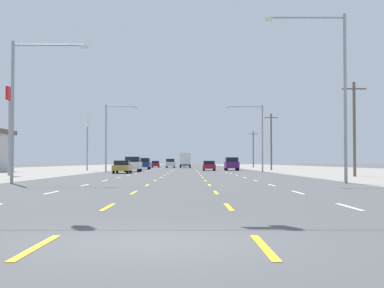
{
  "coord_description": "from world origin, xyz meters",
  "views": [
    {
      "loc": [
        0.59,
        -9.05,
        1.32
      ],
      "look_at": [
        0.9,
        45.51,
        3.08
      ],
      "focal_mm": 51.69,
      "sensor_mm": 36.0,
      "label": 1
    }
  ],
  "objects_px": {
    "suv_far_right_midfar": "(232,164)",
    "streetlight_left_row_0": "(22,99)",
    "sedan_far_left_nearest": "(122,167)",
    "suv_far_left_near": "(133,164)",
    "hatchback_far_left_distant_a": "(156,164)",
    "streetlight_right_row_0": "(336,84)",
    "suv_inner_left_farthest": "(170,163)",
    "pole_sign_left_row_2": "(87,129)",
    "sedan_inner_right_mid": "(209,166)",
    "streetlight_right_row_1": "(258,132)",
    "suv_far_left_far": "(144,163)",
    "pole_sign_left_row_1": "(10,111)",
    "streetlight_left_row_1": "(110,132)",
    "sedan_center_turn_distant_b": "(187,164)",
    "box_truck_center_turn_farther": "(185,159)"
  },
  "relations": [
    {
      "from": "hatchback_far_left_distant_a",
      "to": "sedan_far_left_nearest",
      "type": "bearing_deg",
      "value": -89.99
    },
    {
      "from": "hatchback_far_left_distant_a",
      "to": "pole_sign_left_row_2",
      "type": "height_order",
      "value": "pole_sign_left_row_2"
    },
    {
      "from": "streetlight_left_row_0",
      "to": "streetlight_left_row_1",
      "type": "distance_m",
      "value": 37.92
    },
    {
      "from": "sedan_far_left_nearest",
      "to": "suv_far_right_midfar",
      "type": "height_order",
      "value": "suv_far_right_midfar"
    },
    {
      "from": "sedan_center_turn_distant_b",
      "to": "pole_sign_left_row_1",
      "type": "relative_size",
      "value": 0.53
    },
    {
      "from": "pole_sign_left_row_2",
      "to": "streetlight_right_row_0",
      "type": "relative_size",
      "value": 0.79
    },
    {
      "from": "sedan_center_turn_distant_b",
      "to": "streetlight_left_row_0",
      "type": "distance_m",
      "value": 105.71
    },
    {
      "from": "suv_far_right_midfar",
      "to": "streetlight_right_row_1",
      "type": "relative_size",
      "value": 0.56
    },
    {
      "from": "sedan_inner_right_mid",
      "to": "sedan_far_left_nearest",
      "type": "bearing_deg",
      "value": -119.31
    },
    {
      "from": "suv_far_right_midfar",
      "to": "suv_inner_left_farthest",
      "type": "distance_m",
      "value": 41.04
    },
    {
      "from": "streetlight_left_row_1",
      "to": "pole_sign_left_row_1",
      "type": "bearing_deg",
      "value": -111.41
    },
    {
      "from": "sedan_far_left_nearest",
      "to": "pole_sign_left_row_2",
      "type": "bearing_deg",
      "value": 110.87
    },
    {
      "from": "suv_far_left_near",
      "to": "suv_far_right_midfar",
      "type": "height_order",
      "value": "same"
    },
    {
      "from": "suv_far_left_near",
      "to": "streetlight_right_row_1",
      "type": "xyz_separation_m",
      "value": [
        16.31,
        -1.44,
        4.18
      ]
    },
    {
      "from": "pole_sign_left_row_2",
      "to": "streetlight_left_row_1",
      "type": "bearing_deg",
      "value": -66.65
    },
    {
      "from": "sedan_inner_right_mid",
      "to": "streetlight_left_row_0",
      "type": "relative_size",
      "value": 0.52
    },
    {
      "from": "pole_sign_left_row_2",
      "to": "pole_sign_left_row_1",
      "type": "bearing_deg",
      "value": -93.91
    },
    {
      "from": "sedan_center_turn_distant_b",
      "to": "streetlight_left_row_1",
      "type": "relative_size",
      "value": 0.52
    },
    {
      "from": "suv_far_left_near",
      "to": "suv_inner_left_farthest",
      "type": "xyz_separation_m",
      "value": [
        3.28,
        49.77,
        0.0
      ]
    },
    {
      "from": "sedan_inner_right_mid",
      "to": "streetlight_right_row_1",
      "type": "relative_size",
      "value": 0.52
    },
    {
      "from": "sedan_far_left_nearest",
      "to": "suv_far_right_midfar",
      "type": "relative_size",
      "value": 0.92
    },
    {
      "from": "suv_inner_left_farthest",
      "to": "streetlight_left_row_1",
      "type": "relative_size",
      "value": 0.56
    },
    {
      "from": "hatchback_far_left_distant_a",
      "to": "suv_inner_left_farthest",
      "type": "bearing_deg",
      "value": -44.61
    },
    {
      "from": "sedan_inner_right_mid",
      "to": "suv_far_right_midfar",
      "type": "relative_size",
      "value": 0.92
    },
    {
      "from": "sedan_far_left_nearest",
      "to": "streetlight_left_row_0",
      "type": "bearing_deg",
      "value": -95.06
    },
    {
      "from": "suv_far_left_near",
      "to": "suv_far_left_far",
      "type": "height_order",
      "value": "same"
    },
    {
      "from": "streetlight_left_row_1",
      "to": "streetlight_right_row_1",
      "type": "relative_size",
      "value": 1.0
    },
    {
      "from": "suv_far_right_midfar",
      "to": "streetlight_left_row_0",
      "type": "bearing_deg",
      "value": -108.57
    },
    {
      "from": "sedan_far_left_nearest",
      "to": "suv_far_left_far",
      "type": "xyz_separation_m",
      "value": [
        -0.21,
        33.75,
        0.27
      ]
    },
    {
      "from": "sedan_far_left_nearest",
      "to": "streetlight_right_row_0",
      "type": "height_order",
      "value": "streetlight_right_row_0"
    },
    {
      "from": "sedan_far_left_nearest",
      "to": "pole_sign_left_row_1",
      "type": "relative_size",
      "value": 0.53
    },
    {
      "from": "sedan_far_left_nearest",
      "to": "suv_far_left_near",
      "type": "distance_m",
      "value": 10.02
    },
    {
      "from": "suv_far_left_far",
      "to": "sedan_center_turn_distant_b",
      "type": "relative_size",
      "value": 1.09
    },
    {
      "from": "sedan_center_turn_distant_b",
      "to": "suv_far_left_near",
      "type": "bearing_deg",
      "value": -96.0
    },
    {
      "from": "sedan_inner_right_mid",
      "to": "suv_far_right_midfar",
      "type": "distance_m",
      "value": 3.69
    },
    {
      "from": "sedan_far_left_nearest",
      "to": "suv_far_left_near",
      "type": "bearing_deg",
      "value": 88.69
    },
    {
      "from": "pole_sign_left_row_1",
      "to": "streetlight_right_row_1",
      "type": "xyz_separation_m",
      "value": [
        26.31,
        18.08,
        -1.06
      ]
    },
    {
      "from": "suv_far_right_midfar",
      "to": "pole_sign_left_row_2",
      "type": "distance_m",
      "value": 22.36
    },
    {
      "from": "streetlight_left_row_1",
      "to": "suv_far_left_far",
      "type": "bearing_deg",
      "value": 84.39
    },
    {
      "from": "suv_far_left_near",
      "to": "suv_inner_left_farthest",
      "type": "distance_m",
      "value": 49.88
    },
    {
      "from": "suv_far_left_near",
      "to": "sedan_far_left_nearest",
      "type": "bearing_deg",
      "value": -91.31
    },
    {
      "from": "hatchback_far_left_distant_a",
      "to": "streetlight_right_row_0",
      "type": "distance_m",
      "value": 94.23
    },
    {
      "from": "suv_far_left_near",
      "to": "streetlight_right_row_1",
      "type": "height_order",
      "value": "streetlight_right_row_1"
    },
    {
      "from": "sedan_far_left_nearest",
      "to": "sedan_inner_right_mid",
      "type": "bearing_deg",
      "value": 60.69
    },
    {
      "from": "box_truck_center_turn_farther",
      "to": "streetlight_right_row_1",
      "type": "bearing_deg",
      "value": -78.91
    },
    {
      "from": "sedan_center_turn_distant_b",
      "to": "streetlight_left_row_0",
      "type": "height_order",
      "value": "streetlight_left_row_0"
    },
    {
      "from": "suv_far_left_near",
      "to": "hatchback_far_left_distant_a",
      "type": "xyz_separation_m",
      "value": [
        -0.24,
        53.24,
        -0.24
      ]
    },
    {
      "from": "sedan_far_left_nearest",
      "to": "suv_far_left_far",
      "type": "distance_m",
      "value": 33.75
    },
    {
      "from": "suv_inner_left_farthest",
      "to": "pole_sign_left_row_2",
      "type": "relative_size",
      "value": 0.59
    },
    {
      "from": "pole_sign_left_row_1",
      "to": "pole_sign_left_row_2",
      "type": "bearing_deg",
      "value": 86.09
    }
  ]
}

